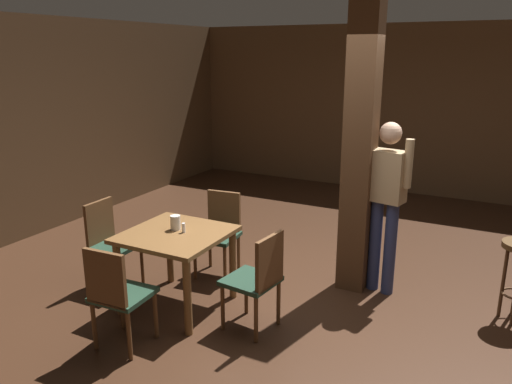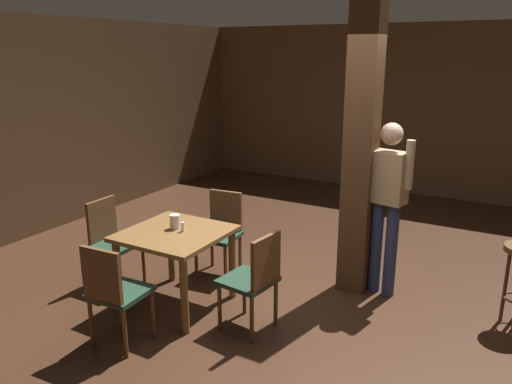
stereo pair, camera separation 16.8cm
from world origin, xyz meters
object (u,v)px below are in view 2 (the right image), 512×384
salt_shaker (183,227)px  standing_person (387,197)px  chair_south (113,290)px  chair_north (221,229)px  chair_east (255,277)px  chair_west (111,238)px  dining_table (176,244)px  napkin_cup (175,222)px

salt_shaker → standing_person: standing_person is taller
chair_south → salt_shaker: (0.05, 0.85, 0.28)m
chair_north → chair_east: 1.25m
chair_west → chair_north: size_ratio=1.00×
chair_west → chair_south: (0.87, -0.85, 0.00)m
dining_table → chair_east: (0.88, -0.04, -0.11)m
chair_south → salt_shaker: bearing=86.4°
chair_north → chair_south: bearing=-88.6°
salt_shaker → chair_west: bearing=-179.7°
chair_east → chair_north: bearing=136.7°
chair_north → standing_person: standing_person is taller
chair_north → napkin_cup: size_ratio=6.50×
chair_east → napkin_cup: (-0.93, 0.11, 0.30)m
chair_north → napkin_cup: 0.81m
dining_table → standing_person: (1.63, 1.20, 0.39)m
napkin_cup → standing_person: size_ratio=0.08×
dining_table → standing_person: bearing=36.3°
salt_shaker → standing_person: size_ratio=0.05×
chair_south → napkin_cup: 0.93m
chair_west → standing_person: 2.80m
chair_south → salt_shaker: chair_south is taller
chair_west → dining_table: bearing=-1.9°
chair_east → dining_table: bearing=177.1°
napkin_cup → standing_person: (1.68, 1.14, 0.19)m
standing_person → salt_shaker: bearing=-143.3°
chair_west → napkin_cup: (0.81, 0.03, 0.30)m
dining_table → standing_person: 2.06m
dining_table → chair_north: bearing=91.9°
napkin_cup → chair_south: bearing=-86.2°
chair_north → napkin_cup: (-0.02, -0.75, 0.30)m
napkin_cup → salt_shaker: (0.11, -0.03, -0.02)m
napkin_cup → standing_person: bearing=34.1°
chair_east → napkin_cup: chair_east is taller
chair_west → napkin_cup: size_ratio=6.50×
chair_south → standing_person: 2.63m
chair_north → salt_shaker: (0.09, -0.78, 0.28)m
napkin_cup → salt_shaker: 0.12m
chair_east → napkin_cup: bearing=173.4°
dining_table → napkin_cup: napkin_cup is taller
dining_table → chair_east: 0.89m
salt_shaker → chair_south: bearing=-93.6°
chair_south → salt_shaker: size_ratio=9.83×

